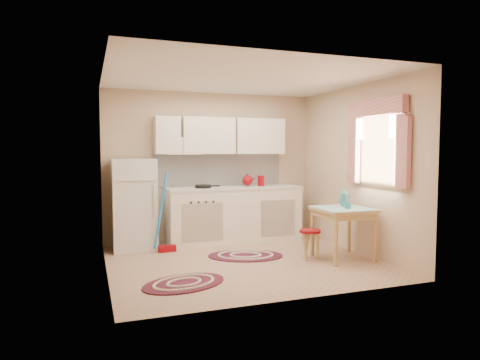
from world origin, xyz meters
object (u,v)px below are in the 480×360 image
object	(u,v)px
base_cabinets	(234,215)
fridge	(134,204)
table	(343,234)
stool	(310,245)

from	to	relation	value
base_cabinets	fridge	bearing A→B (deg)	-178.26
table	stool	size ratio (longest dim) A/B	1.71
fridge	base_cabinets	xyz separation A→B (m)	(1.65, 0.05, -0.26)
fridge	base_cabinets	bearing A→B (deg)	1.74
fridge	table	bearing A→B (deg)	-30.57
table	stool	xyz separation A→B (m)	(-0.45, 0.13, -0.15)
base_cabinets	stool	distance (m)	1.65
stool	base_cabinets	bearing A→B (deg)	111.60
fridge	stool	distance (m)	2.73
base_cabinets	stool	bearing A→B (deg)	-68.40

